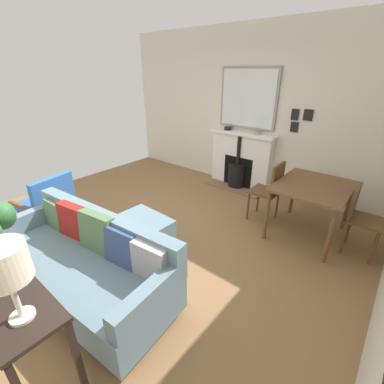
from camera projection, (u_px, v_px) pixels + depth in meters
ground_plane at (139, 240)px, 3.59m from camera, size 5.33×5.42×0.01m
wall_left at (244, 111)px, 4.85m from camera, size 0.12×5.42×2.83m
fireplace at (240, 163)px, 5.06m from camera, size 0.50×1.28×1.06m
mirror_over_mantel at (248, 99)px, 4.64m from camera, size 0.04×1.10×1.04m
mantel_bowl_near at (228, 128)px, 4.99m from camera, size 0.14×0.14×0.06m
mantel_bowl_far at (257, 133)px, 4.64m from camera, size 0.11×0.11×0.05m
sofa at (85, 262)px, 2.62m from camera, size 0.98×2.10×0.83m
ottoman at (142, 231)px, 3.33m from camera, size 0.58×0.71×0.40m
armchair_accent at (48, 199)px, 3.67m from camera, size 0.77×0.69×0.82m
table_lamp_far_end at (3, 266)px, 1.39m from camera, size 0.26×0.26×0.51m
dining_table at (313, 192)px, 3.44m from camera, size 1.04×0.87×0.75m
dining_chair_near_fireplace at (271, 188)px, 3.81m from camera, size 0.40×0.40×0.93m
dining_chair_by_back_wall at (360, 214)px, 3.16m from camera, size 0.40×0.40×0.86m
photo_gallery_row at (300, 119)px, 4.21m from camera, size 0.02×0.33×0.37m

